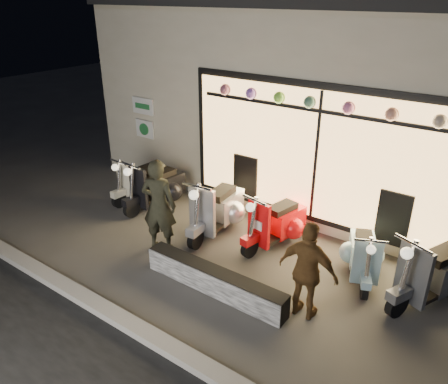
{
  "coord_description": "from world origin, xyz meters",
  "views": [
    {
      "loc": [
        3.78,
        -5.07,
        4.29
      ],
      "look_at": [
        -0.3,
        0.6,
        1.05
      ],
      "focal_mm": 35.0,
      "sensor_mm": 36.0,
      "label": 1
    }
  ],
  "objects_px": {
    "graffiti_barrier": "(215,281)",
    "man": "(159,206)",
    "scooter_red": "(279,221)",
    "scooter_silver": "(219,207)",
    "woman": "(308,271)"
  },
  "relations": [
    {
      "from": "man",
      "to": "graffiti_barrier",
      "type": "bearing_deg",
      "value": 143.37
    },
    {
      "from": "scooter_red",
      "to": "scooter_silver",
      "type": "bearing_deg",
      "value": -156.43
    },
    {
      "from": "graffiti_barrier",
      "to": "scooter_red",
      "type": "relative_size",
      "value": 1.66
    },
    {
      "from": "scooter_silver",
      "to": "scooter_red",
      "type": "height_order",
      "value": "scooter_silver"
    },
    {
      "from": "scooter_silver",
      "to": "woman",
      "type": "relative_size",
      "value": 1.09
    },
    {
      "from": "scooter_silver",
      "to": "scooter_red",
      "type": "distance_m",
      "value": 1.21
    },
    {
      "from": "scooter_silver",
      "to": "woman",
      "type": "height_order",
      "value": "woman"
    },
    {
      "from": "graffiti_barrier",
      "to": "scooter_silver",
      "type": "height_order",
      "value": "scooter_silver"
    },
    {
      "from": "graffiti_barrier",
      "to": "scooter_silver",
      "type": "bearing_deg",
      "value": 124.05
    },
    {
      "from": "scooter_red",
      "to": "woman",
      "type": "height_order",
      "value": "woman"
    },
    {
      "from": "scooter_silver",
      "to": "man",
      "type": "bearing_deg",
      "value": -115.74
    },
    {
      "from": "scooter_silver",
      "to": "scooter_red",
      "type": "bearing_deg",
      "value": 6.28
    },
    {
      "from": "scooter_red",
      "to": "man",
      "type": "bearing_deg",
      "value": -126.7
    },
    {
      "from": "graffiti_barrier",
      "to": "man",
      "type": "relative_size",
      "value": 1.44
    },
    {
      "from": "woman",
      "to": "scooter_red",
      "type": "bearing_deg",
      "value": -50.27
    }
  ]
}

